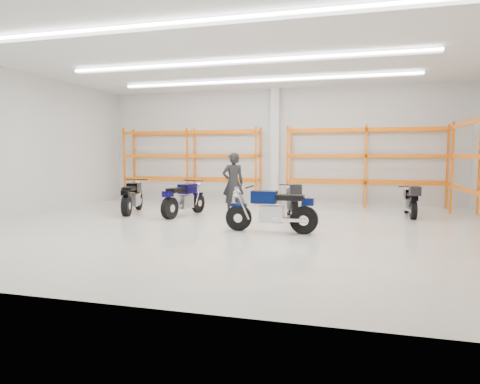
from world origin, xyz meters
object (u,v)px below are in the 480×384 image
(motorcycle_back_b, at_px, (183,200))
(motorcycle_back_d, at_px, (411,202))
(motorcycle_main, at_px, (275,211))
(structural_column, at_px, (275,146))
(motorcycle_back_c, at_px, (292,202))
(motorcycle_back_a, at_px, (132,198))
(standing_man, at_px, (233,183))

(motorcycle_back_b, distance_m, motorcycle_back_d, 7.09)
(motorcycle_main, xyz_separation_m, structural_column, (-1.17, 6.22, 1.72))
(motorcycle_back_c, height_order, motorcycle_back_d, motorcycle_back_c)
(motorcycle_back_c, bearing_deg, motorcycle_back_b, -175.78)
(motorcycle_main, relative_size, motorcycle_back_a, 1.06)
(motorcycle_main, bearing_deg, standing_man, 122.87)
(motorcycle_back_c, xyz_separation_m, standing_man, (-2.06, 0.78, 0.47))
(motorcycle_back_c, distance_m, standing_man, 2.25)
(motorcycle_back_b, xyz_separation_m, standing_man, (1.35, 1.03, 0.48))
(motorcycle_back_a, xyz_separation_m, motorcycle_back_c, (5.28, 0.08, 0.02))
(motorcycle_back_b, relative_size, motorcycle_back_d, 1.15)
(motorcycle_main, height_order, motorcycle_back_c, motorcycle_main)
(motorcycle_back_a, relative_size, structural_column, 0.48)
(motorcycle_back_d, bearing_deg, motorcycle_back_b, -166.19)
(standing_man, height_order, structural_column, structural_column)
(motorcycle_back_a, xyz_separation_m, standing_man, (3.22, 0.86, 0.49))
(motorcycle_back_b, relative_size, motorcycle_back_c, 1.06)
(motorcycle_back_a, relative_size, motorcycle_back_d, 1.13)
(motorcycle_back_d, bearing_deg, standing_man, -173.18)
(standing_man, bearing_deg, structural_column, -135.03)
(structural_column, bearing_deg, motorcycle_back_a, -134.95)
(motorcycle_back_b, relative_size, structural_column, 0.50)
(structural_column, bearing_deg, motorcycle_back_b, -117.12)
(motorcycle_back_d, height_order, structural_column, structural_column)
(motorcycle_main, bearing_deg, motorcycle_back_a, 157.08)
(standing_man, bearing_deg, motorcycle_back_a, -15.96)
(motorcycle_back_c, bearing_deg, structural_column, 107.75)
(motorcycle_back_a, bearing_deg, motorcycle_main, -22.92)
(motorcycle_main, bearing_deg, motorcycle_back_d, 46.20)
(motorcycle_back_d, bearing_deg, structural_column, 152.10)
(motorcycle_back_c, relative_size, structural_column, 0.47)
(standing_man, bearing_deg, motorcycle_back_b, 6.47)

